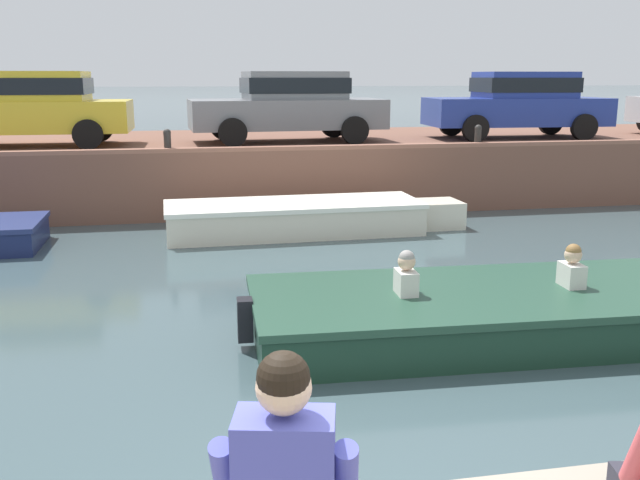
{
  "coord_description": "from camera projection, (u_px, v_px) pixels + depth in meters",
  "views": [
    {
      "loc": [
        -0.97,
        -2.89,
        2.79
      ],
      "look_at": [
        0.35,
        3.88,
        1.2
      ],
      "focal_mm": 40.0,
      "sensor_mm": 36.0,
      "label": 1
    }
  ],
  "objects": [
    {
      "name": "ground_plane",
      "position": [
        267.0,
        306.0,
        8.87
      ],
      "size": [
        400.0,
        400.0,
        0.0
      ],
      "primitive_type": "plane",
      "color": "#3D5156"
    },
    {
      "name": "far_quay_wall",
      "position": [
        224.0,
        168.0,
        16.89
      ],
      "size": [
        60.0,
        6.0,
        1.35
      ],
      "primitive_type": "cube",
      "color": "brown",
      "rests_on": "ground"
    },
    {
      "name": "far_wall_coping",
      "position": [
        231.0,
        149.0,
        13.97
      ],
      "size": [
        60.0,
        0.24,
        0.08
      ],
      "primitive_type": "cube",
      "color": "#925F4C",
      "rests_on": "far_quay_wall"
    },
    {
      "name": "boat_moored_central_cream",
      "position": [
        306.0,
        217.0,
        12.95
      ],
      "size": [
        5.5,
        1.65,
        0.58
      ],
      "color": "silver",
      "rests_on": "ground"
    },
    {
      "name": "motorboat_passing",
      "position": [
        522.0,
        310.0,
        7.89
      ],
      "size": [
        6.69,
        2.29,
        1.0
      ],
      "color": "#193828",
      "rests_on": "ground"
    },
    {
      "name": "car_left_inner_yellow",
      "position": [
        32.0,
        105.0,
        14.81
      ],
      "size": [
        4.12,
        2.04,
        1.54
      ],
      "color": "yellow",
      "rests_on": "far_quay_wall"
    },
    {
      "name": "car_centre_grey",
      "position": [
        289.0,
        103.0,
        15.83
      ],
      "size": [
        4.34,
        2.14,
        1.54
      ],
      "color": "slate",
      "rests_on": "far_quay_wall"
    },
    {
      "name": "car_right_inner_blue",
      "position": [
        519.0,
        102.0,
        16.85
      ],
      "size": [
        4.27,
        2.03,
        1.54
      ],
      "color": "#233893",
      "rests_on": "far_quay_wall"
    },
    {
      "name": "mooring_bollard_mid",
      "position": [
        167.0,
        139.0,
        13.82
      ],
      "size": [
        0.15,
        0.15,
        0.44
      ],
      "color": "#2D2B28",
      "rests_on": "far_quay_wall"
    },
    {
      "name": "mooring_bollard_east",
      "position": [
        478.0,
        134.0,
        15.02
      ],
      "size": [
        0.15,
        0.15,
        0.44
      ],
      "color": "#2D2B28",
      "rests_on": "far_quay_wall"
    }
  ]
}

